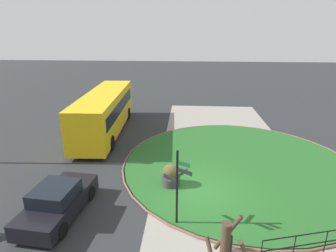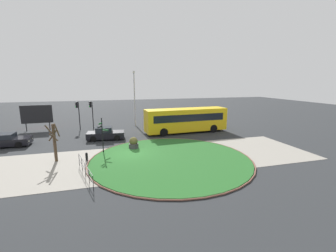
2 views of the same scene
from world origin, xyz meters
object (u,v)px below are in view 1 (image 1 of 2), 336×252
at_px(bus_yellow, 105,111).
at_px(car_far_lane, 58,202).
at_px(signpost_directional, 178,184).
at_px(bollard_foreground, 230,243).
at_px(planter_near_signpost, 171,177).

height_order(bus_yellow, car_far_lane, bus_yellow).
relative_size(signpost_directional, bollard_foreground, 4.43).
relative_size(bollard_foreground, bus_yellow, 0.07).
xyz_separation_m(bollard_foreground, planter_near_signpost, (4.17, 2.33, 0.16)).
relative_size(bus_yellow, planter_near_signpost, 8.91).
xyz_separation_m(bus_yellow, planter_near_signpost, (-7.41, -5.45, -1.11)).
xyz_separation_m(signpost_directional, planter_near_signpost, (2.83, 0.45, -1.33)).
bearing_deg(bollard_foreground, planter_near_signpost, 29.19).
relative_size(signpost_directional, planter_near_signpost, 2.76).
xyz_separation_m(bollard_foreground, bus_yellow, (11.58, 7.78, 1.27)).
relative_size(car_far_lane, planter_near_signpost, 3.54).
distance_m(bollard_foreground, bus_yellow, 14.01).
xyz_separation_m(signpost_directional, car_far_lane, (0.23, 5.01, -1.22)).
bearing_deg(bus_yellow, car_far_lane, -177.73).
relative_size(signpost_directional, car_far_lane, 0.78).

